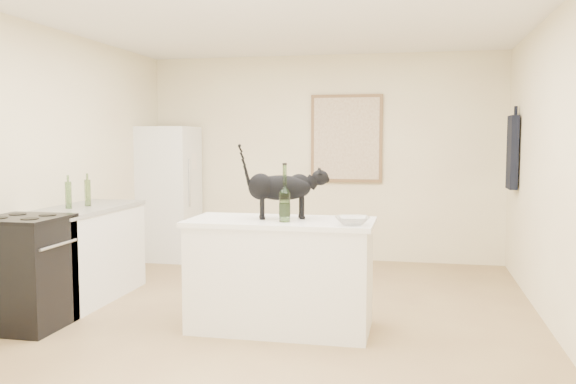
{
  "coord_description": "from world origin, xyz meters",
  "views": [
    {
      "loc": [
        1.16,
        -4.95,
        1.55
      ],
      "look_at": [
        0.15,
        -0.15,
        1.12
      ],
      "focal_mm": 37.95,
      "sensor_mm": 36.0,
      "label": 1
    }
  ],
  "objects_px": {
    "fridge": "(168,193)",
    "black_cat": "(281,191)",
    "glass_bowl": "(352,221)",
    "wine_bottle": "(285,196)",
    "stove": "(26,274)"
  },
  "relations": [
    {
      "from": "fridge",
      "to": "black_cat",
      "type": "height_order",
      "value": "fridge"
    },
    {
      "from": "fridge",
      "to": "glass_bowl",
      "type": "distance_m",
      "value": 3.81
    },
    {
      "from": "fridge",
      "to": "wine_bottle",
      "type": "height_order",
      "value": "fridge"
    },
    {
      "from": "fridge",
      "to": "wine_bottle",
      "type": "distance_m",
      "value": 3.41
    },
    {
      "from": "stove",
      "to": "black_cat",
      "type": "xyz_separation_m",
      "value": [
        2.04,
        0.46,
        0.68
      ]
    },
    {
      "from": "glass_bowl",
      "to": "wine_bottle",
      "type": "bearing_deg",
      "value": 173.12
    },
    {
      "from": "black_cat",
      "to": "wine_bottle",
      "type": "height_order",
      "value": "black_cat"
    },
    {
      "from": "fridge",
      "to": "stove",
      "type": "bearing_deg",
      "value": -90.0
    },
    {
      "from": "fridge",
      "to": "glass_bowl",
      "type": "height_order",
      "value": "fridge"
    },
    {
      "from": "stove",
      "to": "black_cat",
      "type": "height_order",
      "value": "black_cat"
    },
    {
      "from": "black_cat",
      "to": "fridge",
      "type": "bearing_deg",
      "value": 112.36
    },
    {
      "from": "fridge",
      "to": "wine_bottle",
      "type": "xyz_separation_m",
      "value": [
        2.11,
        -2.67,
        0.25
      ]
    },
    {
      "from": "stove",
      "to": "black_cat",
      "type": "relative_size",
      "value": 1.39
    },
    {
      "from": "stove",
      "to": "black_cat",
      "type": "bearing_deg",
      "value": 12.59
    },
    {
      "from": "fridge",
      "to": "black_cat",
      "type": "relative_size",
      "value": 2.63
    }
  ]
}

